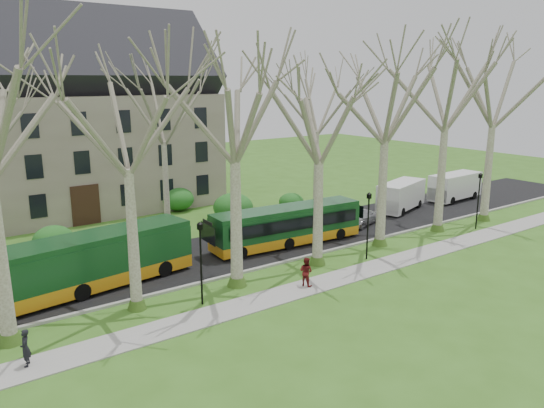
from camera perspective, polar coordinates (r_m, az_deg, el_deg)
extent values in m
plane|color=#37641C|center=(31.84, 1.21, -7.53)|extent=(120.00, 120.00, 0.00)
cube|color=gray|center=(30.01, 4.13, -8.83)|extent=(70.00, 2.00, 0.06)
cube|color=black|center=(36.10, -4.10, -4.96)|extent=(80.00, 8.00, 0.06)
cube|color=#A5A39E|center=(32.94, -0.38, -6.67)|extent=(80.00, 0.25, 0.14)
cube|color=gray|center=(49.57, -21.76, 5.03)|extent=(26.00, 12.00, 10.00)
cylinder|color=black|center=(27.30, -7.63, -6.78)|extent=(0.10, 0.10, 4.00)
cube|color=black|center=(26.65, -7.77, -2.44)|extent=(0.22, 0.22, 0.30)
cylinder|color=black|center=(34.33, 10.26, -2.67)|extent=(0.10, 0.10, 4.00)
cube|color=black|center=(33.81, 10.41, 0.83)|extent=(0.22, 0.22, 0.30)
cylinder|color=black|center=(43.58, 21.27, 0.03)|extent=(0.10, 0.10, 4.00)
cube|color=black|center=(43.17, 21.51, 2.81)|extent=(0.22, 0.22, 0.30)
ellipsoid|color=#1A5E22|center=(37.99, -22.45, -3.50)|extent=(2.60, 2.60, 2.00)
ellipsoid|color=#1A5E22|center=(43.18, -4.19, -0.57)|extent=(2.60, 2.60, 2.00)
ellipsoid|color=#1A5E22|center=(46.53, 2.09, 0.47)|extent=(2.60, 2.60, 2.00)
ellipsoid|color=#1A5E22|center=(47.37, -10.10, 0.51)|extent=(2.60, 2.60, 2.00)
imported|color=#B7B6BC|center=(42.51, 9.47, -1.32)|extent=(4.94, 3.26, 1.33)
imported|color=black|center=(24.08, -25.00, -13.84)|extent=(0.55, 0.66, 1.56)
imported|color=maroon|center=(29.76, 3.68, -7.26)|extent=(0.84, 0.95, 1.64)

